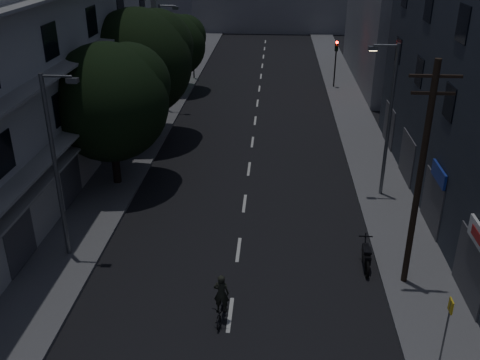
# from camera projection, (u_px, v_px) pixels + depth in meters

# --- Properties ---
(ground) EXTENTS (160.00, 160.00, 0.00)m
(ground) POSITION_uv_depth(u_px,v_px,m) (253.00, 139.00, 36.69)
(ground) COLOR black
(ground) RESTS_ON ground
(sidewalk_left) EXTENTS (3.00, 90.00, 0.15)m
(sidewalk_left) POSITION_uv_depth(u_px,v_px,m) (145.00, 136.00, 37.11)
(sidewalk_left) COLOR #565659
(sidewalk_left) RESTS_ON ground
(sidewalk_right) EXTENTS (3.00, 90.00, 0.15)m
(sidewalk_right) POSITION_uv_depth(u_px,v_px,m) (363.00, 141.00, 36.20)
(sidewalk_right) COLOR #565659
(sidewalk_right) RESTS_ON ground
(lane_markings) EXTENTS (0.15, 60.50, 0.01)m
(lane_markings) POSITION_uv_depth(u_px,v_px,m) (256.00, 111.00, 42.33)
(lane_markings) COLOR beige
(lane_markings) RESTS_ON ground
(building_left) EXTENTS (7.00, 36.00, 14.00)m
(building_left) POSITION_uv_depth(u_px,v_px,m) (21.00, 57.00, 28.13)
(building_left) COLOR #AEADA9
(building_left) RESTS_ON ground
(building_far_right) EXTENTS (6.00, 20.00, 13.00)m
(building_far_right) POSITION_uv_depth(u_px,v_px,m) (394.00, 9.00, 48.55)
(building_far_right) COLOR slate
(building_far_right) RESTS_ON ground
(tree_near) EXTENTS (6.31, 6.31, 7.79)m
(tree_near) POSITION_uv_depth(u_px,v_px,m) (110.00, 98.00, 28.18)
(tree_near) COLOR black
(tree_near) RESTS_ON sidewalk_left
(tree_mid) EXTENTS (6.98, 6.98, 8.59)m
(tree_mid) POSITION_uv_depth(u_px,v_px,m) (139.00, 59.00, 34.43)
(tree_mid) COLOR black
(tree_mid) RESTS_ON sidewalk_left
(tree_far) EXTENTS (5.29, 5.29, 6.55)m
(tree_far) POSITION_uv_depth(u_px,v_px,m) (175.00, 43.00, 45.83)
(tree_far) COLOR black
(tree_far) RESTS_ON sidewalk_left
(traffic_signal_far_right) EXTENTS (0.28, 0.37, 4.10)m
(traffic_signal_far_right) POSITION_uv_depth(u_px,v_px,m) (336.00, 54.00, 47.23)
(traffic_signal_far_right) COLOR black
(traffic_signal_far_right) RESTS_ON sidewalk_right
(traffic_signal_far_left) EXTENTS (0.28, 0.37, 4.10)m
(traffic_signal_far_left) POSITION_uv_depth(u_px,v_px,m) (193.00, 47.00, 50.02)
(traffic_signal_far_left) COLOR black
(traffic_signal_far_left) RESTS_ON sidewalk_left
(street_lamp_left_near) EXTENTS (1.51, 0.25, 8.00)m
(street_lamp_left_near) POSITION_uv_depth(u_px,v_px,m) (57.00, 160.00, 21.64)
(street_lamp_left_near) COLOR #575A5E
(street_lamp_left_near) RESTS_ON sidewalk_left
(street_lamp_right) EXTENTS (1.51, 0.25, 8.00)m
(street_lamp_right) POSITION_uv_depth(u_px,v_px,m) (388.00, 114.00, 26.99)
(street_lamp_right) COLOR #595D61
(street_lamp_right) RESTS_ON sidewalk_right
(street_lamp_left_far) EXTENTS (1.51, 0.25, 8.00)m
(street_lamp_left_far) POSITION_uv_depth(u_px,v_px,m) (164.00, 53.00, 40.37)
(street_lamp_left_far) COLOR slate
(street_lamp_left_far) RESTS_ON sidewalk_left
(utility_pole) EXTENTS (1.80, 0.24, 9.00)m
(utility_pole) POSITION_uv_depth(u_px,v_px,m) (420.00, 175.00, 19.69)
(utility_pole) COLOR black
(utility_pole) RESTS_ON sidewalk_right
(bus_stop_sign) EXTENTS (0.06, 0.35, 2.52)m
(bus_stop_sign) POSITION_uv_depth(u_px,v_px,m) (448.00, 320.00, 16.84)
(bus_stop_sign) COLOR #595B60
(bus_stop_sign) RESTS_ON sidewalk_right
(motorcycle) EXTENTS (0.59, 2.03, 1.30)m
(motorcycle) POSITION_uv_depth(u_px,v_px,m) (366.00, 257.00, 22.58)
(motorcycle) COLOR black
(motorcycle) RESTS_ON ground
(cyclist) EXTENTS (0.69, 1.59, 1.96)m
(cyclist) POSITION_uv_depth(u_px,v_px,m) (222.00, 305.00, 19.45)
(cyclist) COLOR black
(cyclist) RESTS_ON ground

